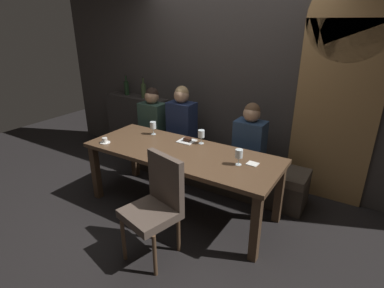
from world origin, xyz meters
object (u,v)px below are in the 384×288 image
Objects in this scene: chair_near_side at (157,201)px; wine_bottle_dark_red at (127,87)px; diner_far_end at (250,135)px; wine_bottle_pale_label at (144,90)px; diner_bearded at (182,119)px; espresso_cup at (105,141)px; wine_glass_far_right at (201,134)px; dessert_plate at (187,140)px; wine_glass_near_right at (153,125)px; diner_redhead at (153,116)px; dining_table at (181,158)px; wine_glass_center_back at (239,154)px; banquette_bench at (210,168)px.

wine_bottle_dark_red is at bearing 138.11° from chair_near_side.
wine_bottle_pale_label is (-1.90, 0.32, 0.27)m from diner_far_end.
wine_bottle_dark_red reaches higher than diner_far_end.
espresso_cup is (-0.43, -0.99, -0.08)m from diner_bearded.
wine_bottle_pale_label is 1.99× the size of wine_glass_far_right.
diner_bearded is at bearing 66.71° from espresso_cup.
espresso_cup reaches higher than dessert_plate.
wine_bottle_dark_red is 1.99× the size of wine_glass_near_right.
diner_far_end is 2.29× the size of wine_bottle_dark_red.
diner_redhead is 0.97m from dessert_plate.
wine_glass_far_right is (-0.14, 1.03, 0.29)m from chair_near_side.
dining_table is 0.71m from wine_glass_center_back.
diner_far_end is (0.52, 0.70, 0.15)m from dining_table.
espresso_cup reaches higher than banquette_bench.
banquette_bench is 1.65m from wine_bottle_pale_label.
wine_glass_far_right is (-0.44, -0.40, 0.05)m from diner_far_end.
chair_near_side is at bearing -64.66° from diner_bearded.
wine_bottle_pale_label is at bearing 143.40° from dining_table.
diner_bearded is 2.57× the size of wine_bottle_pale_label.
wine_glass_near_right is at bearing -142.82° from banquette_bench.
wine_bottle_dark_red is 1.61m from espresso_cup.
diner_bearded is at bearing 143.12° from wine_glass_far_right.
chair_near_side is 1.31× the size of diner_far_end.
dessert_plate is at bearing 109.31° from dining_table.
wine_glass_center_back is at bearing -45.39° from banquette_bench.
wine_bottle_dark_red is at bearing 149.22° from dining_table.
diner_redhead is (-1.17, 1.43, 0.25)m from chair_near_side.
banquette_bench is at bearing 37.18° from wine_glass_near_right.
wine_glass_center_back is at bearing -31.50° from diner_bearded.
wine_bottle_dark_red is at bearing 158.01° from wine_glass_far_right.
banquette_bench is 0.78m from diner_far_end.
wine_bottle_dark_red is (-2.28, 0.34, 0.27)m from diner_far_end.
wine_bottle_dark_red is 0.37m from wine_bottle_pale_label.
wine_glass_near_right is (-1.11, -0.45, 0.05)m from diner_far_end.
wine_glass_far_right reaches higher than dessert_plate.
diner_far_end is at bearing 35.10° from dessert_plate.
wine_bottle_pale_label reaches higher than wine_glass_center_back.
diner_bearded is 1.12× the size of diner_far_end.
chair_near_side reaches higher than espresso_cup.
dining_table is 0.76m from chair_near_side.
chair_near_side is at bearing -72.59° from dessert_plate.
diner_redhead reaches higher than dining_table.
diner_redhead is 0.91m from wine_bottle_dark_red.
wine_glass_far_right is (0.08, -0.40, 0.62)m from banquette_bench.
diner_bearded is 1.35m from wine_bottle_dark_red.
wine_glass_near_right is at bearing 129.52° from chair_near_side.
wine_glass_center_back is 0.86× the size of dessert_plate.
espresso_cup is at bearing 158.00° from chair_near_side.
diner_bearded is (-0.46, 0.71, 0.19)m from dining_table.
wine_glass_center_back is 1.37× the size of espresso_cup.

